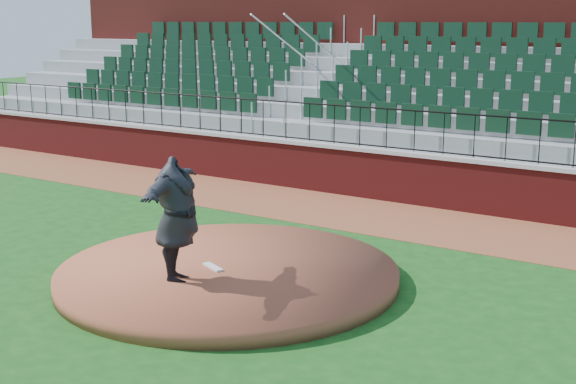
# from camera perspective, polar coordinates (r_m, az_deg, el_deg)

# --- Properties ---
(ground) EXTENTS (90.00, 90.00, 0.00)m
(ground) POSITION_cam_1_polar(r_m,az_deg,el_deg) (13.70, -3.53, -6.45)
(ground) COLOR #144614
(ground) RESTS_ON ground
(warning_track) EXTENTS (34.00, 3.20, 0.01)m
(warning_track) POSITION_cam_1_polar(r_m,az_deg,el_deg) (18.10, 6.92, -1.79)
(warning_track) COLOR brown
(warning_track) RESTS_ON ground
(field_wall) EXTENTS (34.00, 0.35, 1.20)m
(field_wall) POSITION_cam_1_polar(r_m,az_deg,el_deg) (19.37, 9.13, 0.89)
(field_wall) COLOR maroon
(field_wall) RESTS_ON ground
(wall_cap) EXTENTS (34.00, 0.45, 0.10)m
(wall_cap) POSITION_cam_1_polar(r_m,az_deg,el_deg) (19.25, 9.20, 2.79)
(wall_cap) COLOR #B7B7B7
(wall_cap) RESTS_ON field_wall
(wall_railing) EXTENTS (34.00, 0.05, 1.00)m
(wall_railing) POSITION_cam_1_polar(r_m,az_deg,el_deg) (19.17, 9.25, 4.41)
(wall_railing) COLOR black
(wall_railing) RESTS_ON wall_cap
(seating_stands) EXTENTS (34.00, 5.10, 4.60)m
(seating_stands) POSITION_cam_1_polar(r_m,az_deg,el_deg) (21.60, 12.37, 6.51)
(seating_stands) COLOR gray
(seating_stands) RESTS_ON ground
(concourse_wall) EXTENTS (34.00, 0.50, 5.50)m
(concourse_wall) POSITION_cam_1_polar(r_m,az_deg,el_deg) (24.18, 14.92, 8.06)
(concourse_wall) COLOR maroon
(concourse_wall) RESTS_ON ground
(pitchers_mound) EXTENTS (5.90, 5.90, 0.25)m
(pitchers_mound) POSITION_cam_1_polar(r_m,az_deg,el_deg) (13.63, -4.40, -6.01)
(pitchers_mound) COLOR brown
(pitchers_mound) RESTS_ON ground
(pitching_rubber) EXTENTS (0.53, 0.32, 0.03)m
(pitching_rubber) POSITION_cam_1_polar(r_m,az_deg,el_deg) (13.56, -5.52, -5.48)
(pitching_rubber) COLOR white
(pitching_rubber) RESTS_ON pitchers_mound
(pitcher) EXTENTS (1.75, 2.59, 2.07)m
(pitcher) POSITION_cam_1_polar(r_m,az_deg,el_deg) (12.75, -8.16, -1.96)
(pitcher) COLOR black
(pitcher) RESTS_ON pitchers_mound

